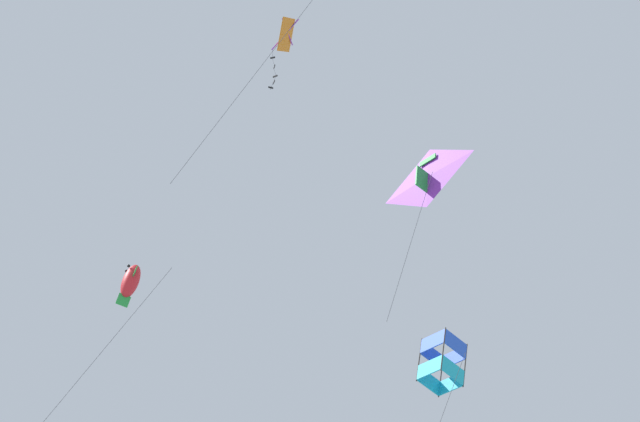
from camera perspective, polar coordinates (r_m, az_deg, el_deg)
kite_diamond_upper_right at (r=36.82m, az=-1.88°, el=9.37°), size 4.05×4.04×8.43m
kite_box_mid_left at (r=34.27m, az=6.57°, el=-8.11°), size 2.75×3.02×8.04m
kite_fish_highest at (r=36.06m, az=-10.14°, el=-3.76°), size 3.59×3.37×7.82m
kite_delta_low_drifter at (r=35.69m, az=5.75°, el=1.80°), size 1.54×2.90×6.47m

